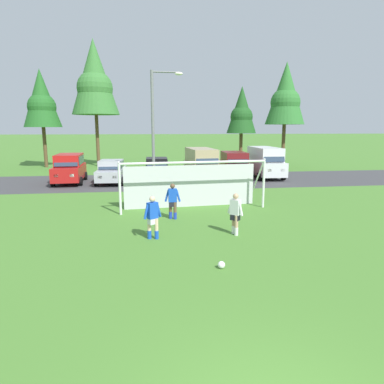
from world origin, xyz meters
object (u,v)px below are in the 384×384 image
at_px(player_defender_far, 153,218).
at_px(parked_car_slot_center_right, 234,165).
at_px(parked_car_slot_center_left, 157,168).
at_px(parked_car_slot_right, 265,162).
at_px(player_striker_near, 235,214).
at_px(soccer_goal, 192,183).
at_px(parked_car_slot_left, 111,171).
at_px(soccer_ball, 221,265).
at_px(parked_car_slot_center, 201,164).
at_px(parked_car_slot_far_left, 70,168).
at_px(street_lamp, 156,132).
at_px(player_midfield_center, 173,201).

distance_m(player_defender_far, parked_car_slot_center_right, 16.41).
bearing_deg(parked_car_slot_center_left, parked_car_slot_right, -2.07).
xyz_separation_m(player_striker_near, parked_car_slot_center_right, (3.80, 14.73, 0.29)).
xyz_separation_m(soccer_goal, parked_car_slot_left, (-4.92, 8.76, -0.42)).
relative_size(soccer_ball, parked_car_slot_center_left, 0.05).
height_order(parked_car_slot_center, parked_car_slot_right, same).
bearing_deg(parked_car_slot_center_right, parked_car_slot_center, -163.43).
relative_size(player_striker_near, parked_car_slot_center_right, 0.35).
bearing_deg(player_defender_far, parked_car_slot_left, 101.49).
xyz_separation_m(soccer_goal, parked_car_slot_center, (1.98, 9.04, 0.05)).
height_order(soccer_ball, parked_car_slot_center_right, parked_car_slot_center_right).
xyz_separation_m(player_striker_near, parked_car_slot_center_left, (-2.52, 15.09, 0.05)).
bearing_deg(parked_car_slot_far_left, player_striker_near, -57.18).
relative_size(soccer_goal, parked_car_slot_left, 1.77).
distance_m(soccer_ball, street_lamp, 12.55).
height_order(soccer_ball, parked_car_slot_center_left, parked_car_slot_center_left).
bearing_deg(parked_car_slot_center_left, player_striker_near, -80.53).
bearing_deg(soccer_goal, soccer_ball, -91.27).
height_order(player_midfield_center, parked_car_slot_far_left, parked_car_slot_far_left).
bearing_deg(parked_car_slot_center_right, soccer_ball, -105.73).
height_order(soccer_goal, parked_car_slot_right, soccer_goal).
bearing_deg(parked_car_slot_center, parked_car_slot_center_right, 16.57).
distance_m(parked_car_slot_center_left, street_lamp, 7.05).
xyz_separation_m(soccer_goal, parked_car_slot_right, (7.50, 9.93, 0.05)).
relative_size(soccer_ball, parked_car_slot_far_left, 0.05).
bearing_deg(parked_car_slot_center, player_defender_far, -106.39).
xyz_separation_m(player_midfield_center, player_defender_far, (-0.97, -2.77, 0.00)).
bearing_deg(parked_car_slot_left, player_defender_far, -78.51).
xyz_separation_m(parked_car_slot_far_left, street_lamp, (6.36, -5.39, 2.75)).
xyz_separation_m(player_defender_far, parked_car_slot_center_right, (6.99, 14.84, 0.29)).
bearing_deg(parked_car_slot_center, soccer_ball, -97.23).
bearing_deg(player_striker_near, parked_car_slot_far_left, 122.82).
bearing_deg(parked_car_slot_center_right, player_midfield_center, -116.53).
xyz_separation_m(soccer_ball, parked_car_slot_center, (2.16, 17.04, 1.23)).
distance_m(soccer_ball, parked_car_slot_center_right, 18.62).
distance_m(player_striker_near, parked_car_slot_center_right, 15.22).
height_order(player_striker_near, parked_car_slot_center, parked_car_slot_center).
bearing_deg(player_midfield_center, parked_car_slot_center_right, 63.47).
relative_size(soccer_ball, street_lamp, 0.03).
xyz_separation_m(player_striker_near, parked_car_slot_left, (-5.98, 13.60, 0.05)).
distance_m(parked_car_slot_center_right, street_lamp, 9.31).
bearing_deg(parked_car_slot_left, parked_car_slot_center_right, 6.60).
distance_m(parked_car_slot_center, parked_car_slot_center_right, 3.01).
height_order(soccer_ball, parked_car_slot_right, parked_car_slot_right).
height_order(soccer_ball, parked_car_slot_left, parked_car_slot_left).
relative_size(soccer_goal, parked_car_slot_right, 1.57).
relative_size(parked_car_slot_center_right, parked_car_slot_right, 0.97).
xyz_separation_m(soccer_goal, parked_car_slot_center_right, (4.86, 9.90, -0.18)).
distance_m(player_midfield_center, parked_car_slot_right, 14.90).
xyz_separation_m(soccer_ball, player_striker_near, (1.24, 3.17, 0.71)).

